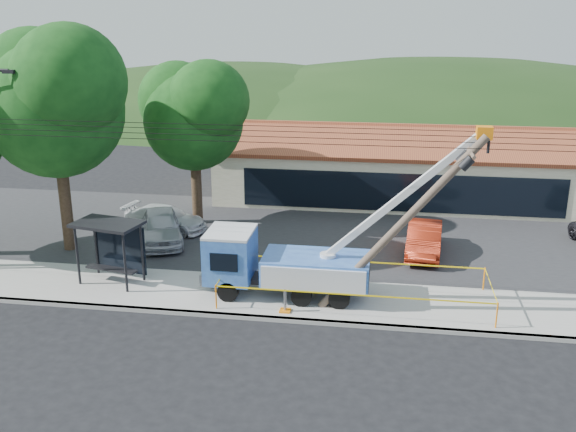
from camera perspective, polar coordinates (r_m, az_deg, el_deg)
The scene contains 16 objects.
ground at distance 22.65m, azimuth -0.05°, elevation -11.82°, with size 120.00×120.00×0.00m, color black.
curb at distance 24.45m, azimuth 0.71°, elevation -9.27°, with size 60.00×0.25×0.15m, color #9D9B93.
sidewalk at distance 26.14m, azimuth 1.30°, elevation -7.40°, with size 60.00×4.00×0.15m, color #9D9B93.
parking_lot at distance 33.52m, azimuth 3.08°, elevation -1.70°, with size 60.00×12.00×0.10m, color #28282B.
strip_mall at distance 40.55m, azimuth 9.91°, elevation 4.19°, with size 22.50×8.53×4.67m.
tree_west_near at distance 31.53m, azimuth -20.10°, elevation 10.01°, with size 7.56×6.72×10.80m.
tree_lot at distance 34.35m, azimuth -8.43°, elevation 9.21°, with size 6.30×5.60×8.94m.
hill_west at distance 77.44m, azimuth -4.89°, elevation 9.32°, with size 78.40×56.00×28.00m, color #193312.
hill_center at distance 75.64m, azimuth 14.08°, elevation 8.66°, with size 89.60×64.00×32.00m, color #193312.
utility_truck at distance 25.87m, azimuth -0.42°, elevation -4.13°, with size 10.81×3.55×7.13m.
leaning_pole at distance 23.96m, azimuth 10.61°, elevation -0.11°, with size 5.93×1.71×7.08m.
bus_shelter at distance 27.99m, azimuth -15.44°, elevation -1.83°, with size 3.05×2.22×2.67m.
caution_tape at distance 25.82m, azimuth 5.94°, elevation -5.84°, with size 10.56×3.44×0.99m.
car_silver at distance 33.01m, azimuth -11.12°, elevation -2.42°, with size 1.97×4.89×1.67m, color #B1B3B8.
car_red at distance 31.51m, azimuth 11.92°, elevation -3.45°, with size 1.56×4.48×1.48m, color #A72610.
car_white at distance 34.68m, azimuth -10.78°, elevation -1.41°, with size 1.83×4.49×1.30m, color white.
Camera 1 is at (3.01, -19.49, 11.14)m, focal length 40.00 mm.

